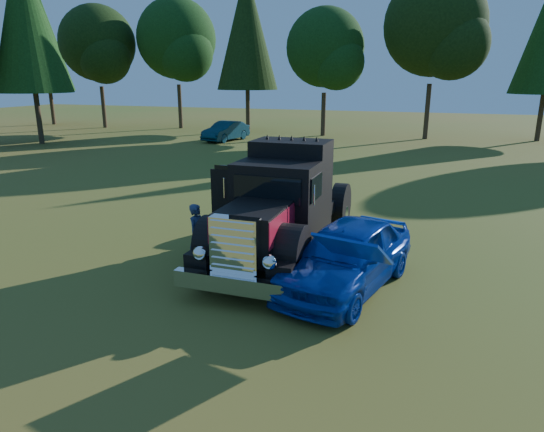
{
  "coord_description": "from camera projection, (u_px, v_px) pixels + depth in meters",
  "views": [
    {
      "loc": [
        5.32,
        -9.58,
        4.66
      ],
      "look_at": [
        1.48,
        1.35,
        1.32
      ],
      "focal_mm": 32.0,
      "sensor_mm": 36.0,
      "label": 1
    }
  ],
  "objects": [
    {
      "name": "spectator_near",
      "position": [
        198.0,
        235.0,
        12.28
      ],
      "size": [
        0.44,
        0.62,
        1.6
      ],
      "primitive_type": "imported",
      "rotation": [
        0.0,
        0.0,
        1.46
      ],
      "color": "#1F3048",
      "rests_on": "ground"
    },
    {
      "name": "distant_teal_car",
      "position": [
        226.0,
        131.0,
        36.32
      ],
      "size": [
        2.3,
        4.56,
        1.43
      ],
      "primitive_type": "imported",
      "rotation": [
        0.0,
        0.0,
        -0.19
      ],
      "color": "#0A323F",
      "rests_on": "ground"
    },
    {
      "name": "spectator_far",
      "position": [
        237.0,
        214.0,
        14.08
      ],
      "size": [
        0.97,
        0.91,
        1.59
      ],
      "primitive_type": "imported",
      "rotation": [
        0.0,
        0.0,
        0.53
      ],
      "color": "#1C2F43",
      "rests_on": "ground"
    },
    {
      "name": "treeline",
      "position": [
        338.0,
        33.0,
        35.2
      ],
      "size": [
        72.1,
        24.04,
        13.84
      ],
      "color": "#2D2116",
      "rests_on": "ground"
    },
    {
      "name": "diamond_t_truck",
      "position": [
        281.0,
        210.0,
        12.77
      ],
      "size": [
        3.38,
        7.16,
        3.0
      ],
      "color": "black",
      "rests_on": "ground"
    },
    {
      "name": "hotrod_coupe",
      "position": [
        347.0,
        256.0,
        10.9
      ],
      "size": [
        2.84,
        4.86,
        1.89
      ],
      "color": "#083EAE",
      "rests_on": "ground"
    },
    {
      "name": "ground",
      "position": [
        196.0,
        277.0,
        11.67
      ],
      "size": [
        120.0,
        120.0,
        0.0
      ],
      "primitive_type": "plane",
      "color": "#365C1B",
      "rests_on": "ground"
    }
  ]
}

